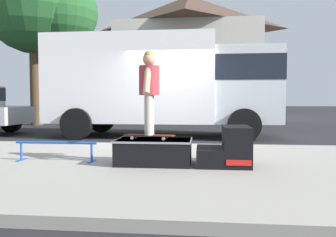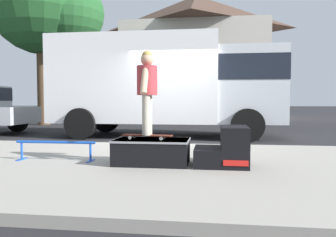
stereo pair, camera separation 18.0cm
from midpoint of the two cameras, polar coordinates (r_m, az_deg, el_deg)
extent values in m
plane|color=black|center=(8.29, -0.70, -4.63)|extent=(140.00, 140.00, 0.00)
cube|color=gray|center=(5.35, -4.45, -8.19)|extent=(50.00, 5.00, 0.12)
cube|color=black|center=(5.24, -3.36, -5.62)|extent=(1.14, 0.72, 0.39)
cube|color=gray|center=(5.21, -3.37, -3.69)|extent=(1.16, 0.74, 0.03)
cube|color=black|center=(5.18, 6.12, -6.39)|extent=(0.40, 0.74, 0.27)
cube|color=black|center=(5.17, 10.55, -4.60)|extent=(0.40, 0.74, 0.60)
cube|color=red|center=(4.83, 10.89, -7.42)|extent=(0.35, 0.01, 0.08)
cylinder|color=blue|center=(5.79, -19.38, -3.89)|extent=(1.35, 0.04, 0.04)
cylinder|color=blue|center=(6.08, -24.47, -5.09)|extent=(0.04, 0.04, 0.30)
cube|color=blue|center=(6.10, -24.44, -6.43)|extent=(0.06, 0.28, 0.01)
cylinder|color=blue|center=(5.58, -13.77, -5.62)|extent=(0.04, 0.04, 0.30)
cube|color=blue|center=(5.60, -13.75, -7.08)|extent=(0.06, 0.28, 0.01)
cube|color=#4C1E14|center=(5.20, -4.18, -2.88)|extent=(0.80, 0.30, 0.02)
cylinder|color=silver|center=(5.22, -1.27, -3.22)|extent=(0.06, 0.04, 0.05)
cylinder|color=silver|center=(5.05, -1.78, -3.44)|extent=(0.06, 0.04, 0.05)
cylinder|color=silver|center=(5.37, -6.43, -3.07)|extent=(0.06, 0.04, 0.05)
cylinder|color=silver|center=(5.20, -7.11, -3.27)|extent=(0.06, 0.04, 0.05)
cylinder|color=#B7AD99|center=(5.26, -4.04, 0.63)|extent=(0.13, 0.13, 0.62)
cylinder|color=#B7AD99|center=(5.10, -4.35, 0.56)|extent=(0.13, 0.13, 0.62)
cylinder|color=#A53338|center=(5.19, -4.22, 6.47)|extent=(0.31, 0.31, 0.45)
cylinder|color=tan|center=(5.38, -3.85, 6.21)|extent=(0.10, 0.27, 0.42)
cylinder|color=tan|center=(4.99, -4.62, 6.46)|extent=(0.10, 0.27, 0.42)
sphere|color=tan|center=(5.22, -4.23, 9.99)|extent=(0.20, 0.20, 0.20)
sphere|color=tan|center=(5.22, -4.23, 10.58)|extent=(0.16, 0.16, 0.16)
cube|color=white|center=(10.63, -6.44, 6.47)|extent=(5.00, 2.35, 2.60)
cube|color=silver|center=(10.44, 12.49, 5.39)|extent=(1.90, 2.16, 2.20)
cube|color=black|center=(10.47, 12.52, 8.03)|extent=(1.92, 2.19, 0.70)
cylinder|color=black|center=(11.60, 11.01, -0.29)|extent=(0.90, 0.28, 0.90)
cylinder|color=black|center=(9.27, 12.30, -1.10)|extent=(0.90, 0.28, 0.90)
cylinder|color=black|center=(12.12, -11.67, -0.16)|extent=(0.90, 0.28, 0.90)
cylinder|color=black|center=(9.91, -15.78, -0.88)|extent=(0.90, 0.28, 0.90)
cube|color=#B2B5BA|center=(12.17, -26.33, 0.48)|extent=(1.10, 1.85, 0.55)
cylinder|color=black|center=(13.16, -25.49, -0.53)|extent=(0.72, 0.24, 0.72)
cylinder|color=brown|center=(16.61, -21.77, 6.04)|extent=(0.56, 0.56, 4.10)
sphere|color=#235628|center=(17.20, -22.02, 18.14)|extent=(4.80, 4.80, 4.80)
sphere|color=#235628|center=(16.50, -17.74, 16.73)|extent=(3.12, 3.12, 3.12)
cube|color=beige|center=(23.69, 3.32, 7.56)|extent=(9.00, 7.50, 6.00)
cube|color=#B2ADA3|center=(19.62, 2.78, 3.84)|extent=(9.00, 0.50, 2.80)
pyramid|color=#473328|center=(24.39, 3.35, 17.44)|extent=(9.54, 7.95, 2.40)
camera|label=1|loc=(0.09, -90.81, -0.04)|focal=35.85mm
camera|label=2|loc=(0.09, 89.19, 0.04)|focal=35.85mm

